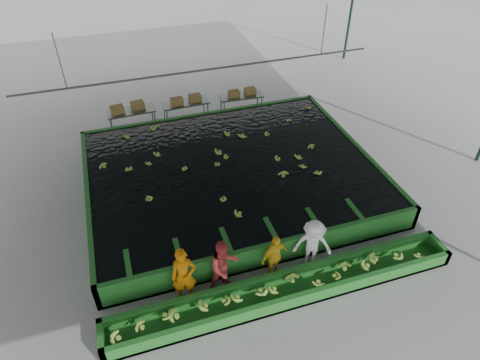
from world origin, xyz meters
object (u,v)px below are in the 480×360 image
object	(u,v)px
box_stack_mid	(186,103)
flotation_tank	(231,176)
worker_a	(184,276)
packing_table_left	(133,120)
packing_table_right	(241,104)
box_stack_right	(242,95)
packing_table_mid	(186,111)
worker_b	(224,266)
worker_d	(313,245)
box_stack_left	(128,111)
sorting_trough	(287,290)
worker_c	(274,257)

from	to	relation	value
box_stack_mid	flotation_tank	bearing A→B (deg)	-84.19
worker_a	packing_table_left	size ratio (longest dim) A/B	0.90
worker_a	packing_table_right	world-z (taller)	worker_a
packing_table_right	box_stack_mid	xyz separation A→B (m)	(-2.54, 0.01, 0.48)
box_stack_right	worker_a	bearing A→B (deg)	-116.83
packing_table_left	packing_table_mid	xyz separation A→B (m)	(2.35, -0.01, 0.00)
worker_b	box_stack_mid	xyz separation A→B (m)	(1.03, 9.31, 0.04)
worker_a	packing_table_left	bearing A→B (deg)	98.34
packing_table_right	box_stack_mid	size ratio (longest dim) A/B	1.45
worker_d	packing_table_left	size ratio (longest dim) A/B	0.85
box_stack_left	box_stack_right	distance (m)	5.08
box_stack_right	box_stack_mid	bearing A→B (deg)	179.67
worker_a	worker_b	size ratio (longest dim) A/B	1.03
sorting_trough	packing_table_right	xyz separation A→B (m)	(2.03, 10.10, 0.19)
worker_c	box_stack_mid	distance (m)	9.32
sorting_trough	box_stack_right	size ratio (longest dim) A/B	7.91
sorting_trough	worker_a	size ratio (longest dim) A/B	5.49
worker_a	box_stack_right	size ratio (longest dim) A/B	1.44
worker_c	box_stack_right	distance (m)	9.54
sorting_trough	worker_b	size ratio (longest dim) A/B	5.64
flotation_tank	worker_c	size ratio (longest dim) A/B	6.63
worker_d	box_stack_left	size ratio (longest dim) A/B	1.20
worker_a	worker_c	distance (m)	2.58
worker_b	packing_table_left	size ratio (longest dim) A/B	0.88
worker_c	box_stack_mid	xyz separation A→B (m)	(-0.44, 9.31, 0.17)
box_stack_left	sorting_trough	bearing A→B (deg)	-73.52
worker_b	packing_table_mid	size ratio (longest dim) A/B	0.87
packing_table_left	box_stack_mid	size ratio (longest dim) A/B	1.50
worker_b	flotation_tank	bearing A→B (deg)	57.15
sorting_trough	worker_c	xyz separation A→B (m)	(-0.07, 0.80, 0.50)
worker_d	packing_table_right	xyz separation A→B (m)	(0.93, 9.30, -0.41)
flotation_tank	sorting_trough	size ratio (longest dim) A/B	1.00
flotation_tank	packing_table_left	world-z (taller)	packing_table_left
worker_c	packing_table_mid	distance (m)	9.38
worker_b	packing_table_mid	bearing A→B (deg)	70.77
packing_table_left	worker_c	bearing A→B (deg)	-73.21
worker_c	packing_table_mid	bearing A→B (deg)	75.21
flotation_tank	packing_table_left	bearing A→B (deg)	119.70
packing_table_left	box_stack_left	world-z (taller)	box_stack_left
sorting_trough	worker_c	size ratio (longest dim) A/B	6.63
packing_table_mid	packing_table_right	distance (m)	2.57
packing_table_mid	sorting_trough	bearing A→B (deg)	-86.94
flotation_tank	worker_a	world-z (taller)	worker_a
packing_table_right	box_stack_left	xyz separation A→B (m)	(-5.04, 0.09, 0.48)
packing_table_left	worker_a	bearing A→B (deg)	-88.43
worker_c	box_stack_right	world-z (taller)	worker_c
worker_b	packing_table_right	world-z (taller)	worker_b
packing_table_right	box_stack_right	world-z (taller)	box_stack_right
worker_a	sorting_trough	bearing A→B (deg)	-10.10
packing_table_mid	box_stack_left	size ratio (longest dim) A/B	1.43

